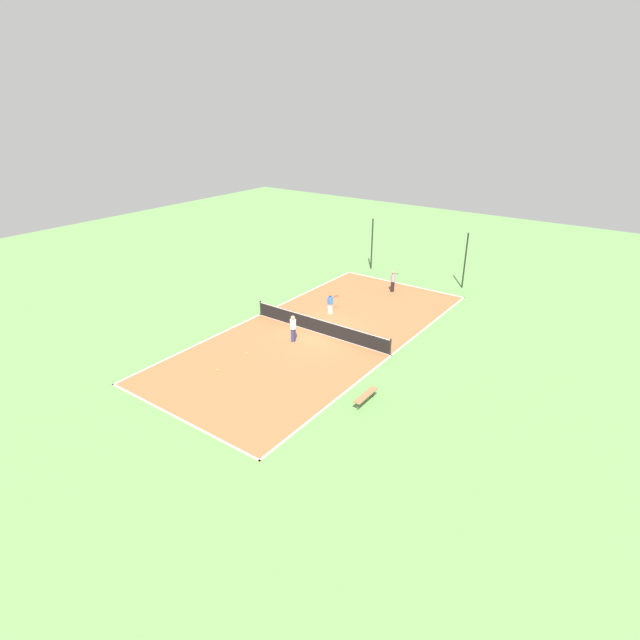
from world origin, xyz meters
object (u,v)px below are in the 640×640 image
(tennis_ball_far_baseline, at_px, (344,320))
(fence_post_back_right, at_px, (465,261))
(tennis_ball_midcourt, at_px, (217,370))
(player_baseline_gray, at_px, (393,280))
(tennis_net, at_px, (320,326))
(player_far_white, at_px, (293,327))
(tennis_ball_right_alley, at_px, (246,353))
(player_near_blue, at_px, (330,302))
(bench, at_px, (366,396))
(fence_post_back_left, at_px, (372,244))

(tennis_ball_far_baseline, distance_m, fence_post_back_right, 11.36)
(tennis_ball_midcourt, bearing_deg, player_baseline_gray, 83.33)
(tennis_ball_far_baseline, distance_m, tennis_ball_midcourt, 9.53)
(tennis_net, height_order, fence_post_back_right, fence_post_back_right)
(player_far_white, height_order, tennis_ball_right_alley, player_far_white)
(tennis_net, distance_m, tennis_ball_midcourt, 7.14)
(player_near_blue, bearing_deg, tennis_ball_far_baseline, -98.91)
(bench, distance_m, player_baseline_gray, 15.22)
(fence_post_back_right, bearing_deg, bench, -82.96)
(tennis_net, height_order, tennis_ball_midcourt, tennis_net)
(player_near_blue, relative_size, fence_post_back_right, 0.33)
(player_near_blue, distance_m, fence_post_back_left, 10.46)
(player_near_blue, distance_m, tennis_ball_midcourt, 9.87)
(player_far_white, relative_size, tennis_ball_far_baseline, 24.10)
(player_near_blue, relative_size, tennis_ball_right_alley, 20.30)
(fence_post_back_right, bearing_deg, tennis_ball_far_baseline, -110.00)
(player_near_blue, distance_m, tennis_ball_far_baseline, 1.70)
(player_baseline_gray, distance_m, player_near_blue, 6.25)
(tennis_ball_midcourt, bearing_deg, bench, 13.99)
(bench, relative_size, player_baseline_gray, 1.06)
(tennis_net, xyz_separation_m, fence_post_back_left, (-4.00, 12.93, 1.59))
(tennis_net, bearing_deg, tennis_ball_far_baseline, 85.71)
(fence_post_back_right, bearing_deg, tennis_net, -107.20)
(bench, relative_size, fence_post_back_left, 0.40)
(bench, height_order, fence_post_back_left, fence_post_back_left)
(player_baseline_gray, xyz_separation_m, tennis_ball_right_alley, (-1.92, -13.62, -0.88))
(player_near_blue, xyz_separation_m, tennis_ball_midcourt, (-0.46, -9.83, -0.74))
(player_baseline_gray, xyz_separation_m, tennis_ball_midcourt, (-1.86, -15.92, -0.88))
(tennis_net, bearing_deg, player_near_blue, 113.38)
(tennis_net, bearing_deg, tennis_ball_right_alley, -111.20)
(bench, height_order, tennis_ball_right_alley, bench)
(tennis_ball_midcourt, xyz_separation_m, fence_post_back_left, (-2.28, 19.84, 2.06))
(bench, distance_m, fence_post_back_right, 18.08)
(tennis_net, bearing_deg, fence_post_back_left, 107.20)
(player_near_blue, height_order, fence_post_back_right, fence_post_back_right)
(player_far_white, height_order, tennis_ball_midcourt, player_far_white)
(fence_post_back_left, bearing_deg, tennis_ball_far_baseline, -68.26)
(tennis_ball_midcourt, height_order, fence_post_back_left, fence_post_back_left)
(player_baseline_gray, relative_size, fence_post_back_left, 0.38)
(bench, bearing_deg, fence_post_back_right, 7.04)
(player_baseline_gray, xyz_separation_m, tennis_ball_far_baseline, (0.04, -6.58, -0.88))
(tennis_ball_right_alley, bearing_deg, player_near_blue, 86.02)
(player_far_white, bearing_deg, tennis_net, 150.47)
(tennis_ball_right_alley, relative_size, fence_post_back_left, 0.02)
(bench, height_order, fence_post_back_right, fence_post_back_right)
(tennis_net, distance_m, player_baseline_gray, 9.02)
(tennis_ball_far_baseline, xyz_separation_m, fence_post_back_right, (3.82, 10.50, 2.06))
(bench, bearing_deg, player_far_white, 65.53)
(player_far_white, bearing_deg, fence_post_back_left, -177.62)
(fence_post_back_right, bearing_deg, player_near_blue, -117.75)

